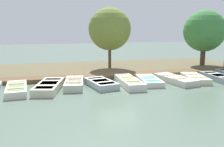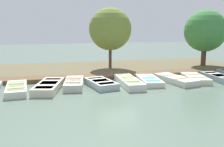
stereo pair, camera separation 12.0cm
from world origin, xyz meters
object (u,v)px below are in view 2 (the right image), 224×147
(rowboat_5, at_px, (101,83))
(park_tree_center, at_px, (205,31))
(rowboat_9, at_px, (195,78))
(rowboat_3, at_px, (49,86))
(rowboat_4, at_px, (74,83))
(rowboat_7, at_px, (149,80))
(rowboat_8, at_px, (175,79))
(rowboat_2, at_px, (17,89))
(rowboat_10, at_px, (220,78))
(rowboat_6, at_px, (129,82))
(park_tree_left, at_px, (110,29))

(rowboat_5, bearing_deg, park_tree_center, 104.38)
(rowboat_5, relative_size, rowboat_9, 0.94)
(rowboat_3, xyz_separation_m, rowboat_4, (-0.37, 1.47, 0.00))
(park_tree_center, bearing_deg, rowboat_7, -56.13)
(rowboat_3, xyz_separation_m, rowboat_8, (0.00, 7.95, -0.02))
(rowboat_2, bearing_deg, rowboat_9, 86.11)
(park_tree_center, bearing_deg, rowboat_8, -47.43)
(rowboat_5, xyz_separation_m, rowboat_7, (-0.13, 3.19, -0.02))
(rowboat_2, xyz_separation_m, rowboat_4, (-0.43, 3.20, 0.02))
(rowboat_3, xyz_separation_m, park_tree_center, (-4.99, 13.39, 2.98))
(rowboat_10, bearing_deg, rowboat_4, -90.34)
(rowboat_4, bearing_deg, rowboat_7, 97.02)
(rowboat_3, distance_m, rowboat_10, 11.10)
(rowboat_6, relative_size, park_tree_center, 0.71)
(rowboat_6, height_order, rowboat_10, rowboat_6)
(rowboat_6, relative_size, rowboat_9, 1.20)
(rowboat_9, relative_size, rowboat_10, 0.89)
(rowboat_5, xyz_separation_m, rowboat_9, (0.04, 6.39, -0.01))
(rowboat_2, distance_m, rowboat_10, 12.83)
(rowboat_2, xyz_separation_m, rowboat_5, (-0.12, 4.77, 0.00))
(rowboat_2, distance_m, rowboat_3, 1.73)
(rowboat_6, bearing_deg, rowboat_8, 92.23)
(rowboat_5, xyz_separation_m, rowboat_6, (0.08, 1.74, 0.02))
(rowboat_6, distance_m, rowboat_9, 4.65)
(park_tree_left, bearing_deg, rowboat_3, -41.45)
(rowboat_4, height_order, rowboat_8, rowboat_4)
(park_tree_center, bearing_deg, rowboat_6, -59.79)
(rowboat_10, height_order, park_tree_center, park_tree_center)
(rowboat_3, relative_size, rowboat_8, 1.04)
(rowboat_9, bearing_deg, rowboat_3, -77.45)
(rowboat_2, relative_size, rowboat_8, 0.92)
(park_tree_left, bearing_deg, rowboat_5, -19.41)
(rowboat_2, height_order, rowboat_8, rowboat_8)
(rowboat_6, bearing_deg, rowboat_7, 100.03)
(rowboat_6, height_order, rowboat_7, rowboat_6)
(rowboat_5, relative_size, park_tree_left, 0.55)
(rowboat_3, relative_size, rowboat_5, 1.25)
(rowboat_8, xyz_separation_m, park_tree_left, (-5.70, -2.92, 3.17))
(rowboat_2, distance_m, park_tree_center, 16.22)
(park_tree_left, relative_size, park_tree_center, 1.02)
(rowboat_4, relative_size, rowboat_9, 1.00)
(rowboat_2, relative_size, rowboat_3, 0.89)
(rowboat_7, relative_size, park_tree_left, 0.58)
(rowboat_5, bearing_deg, rowboat_4, -112.21)
(rowboat_6, height_order, park_tree_left, park_tree_left)
(rowboat_4, xyz_separation_m, park_tree_center, (-4.62, 11.92, 2.98))
(rowboat_4, height_order, rowboat_9, rowboat_4)
(rowboat_9, xyz_separation_m, park_tree_left, (-5.68, -4.40, 3.18))
(park_tree_center, bearing_deg, rowboat_9, -38.48)
(rowboat_4, distance_m, park_tree_center, 13.13)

